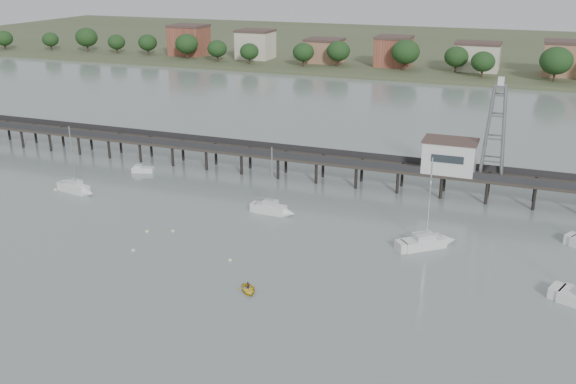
# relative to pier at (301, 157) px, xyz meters

# --- Properties ---
(ground_plane) EXTENTS (500.00, 500.00, 0.00)m
(ground_plane) POSITION_rel_pier_xyz_m (0.00, -60.00, -3.79)
(ground_plane) COLOR slate
(ground_plane) RESTS_ON ground
(pier) EXTENTS (150.00, 5.00, 5.50)m
(pier) POSITION_rel_pier_xyz_m (0.00, 0.00, 0.00)
(pier) COLOR #2D2823
(pier) RESTS_ON ground
(pier_building) EXTENTS (8.40, 5.40, 5.30)m
(pier_building) POSITION_rel_pier_xyz_m (25.00, 0.00, 2.87)
(pier_building) COLOR silver
(pier_building) RESTS_ON ground
(lattice_tower) EXTENTS (3.20, 3.20, 15.50)m
(lattice_tower) POSITION_rel_pier_xyz_m (31.50, 0.00, 7.31)
(lattice_tower) COLOR slate
(lattice_tower) RESTS_ON ground
(sailboat_c) EXTENTS (7.52, 6.79, 13.04)m
(sailboat_c) POSITION_rel_pier_xyz_m (25.85, -20.79, -3.15)
(sailboat_c) COLOR silver
(sailboat_c) RESTS_ON ground
(sailboat_b) EXTENTS (7.23, 3.38, 11.63)m
(sailboat_b) POSITION_rel_pier_xyz_m (-31.16, -20.21, -3.14)
(sailboat_b) COLOR silver
(sailboat_b) RESTS_ON ground
(sailboat_f) EXTENTS (6.45, 2.12, 10.72)m
(sailboat_f) POSITION_rel_pier_xyz_m (2.24, -17.35, -3.14)
(sailboat_f) COLOR silver
(sailboat_f) RESTS_ON ground
(white_tender) EXTENTS (4.12, 2.61, 1.49)m
(white_tender) POSITION_rel_pier_xyz_m (-27.60, -7.04, -3.33)
(white_tender) COLOR silver
(white_tender) RESTS_ON ground
(yellow_dinghy) EXTENTS (2.08, 1.80, 3.00)m
(yellow_dinghy) POSITION_rel_pier_xyz_m (8.21, -40.67, -3.79)
(yellow_dinghy) COLOR yellow
(yellow_dinghy) RESTS_ON ground
(dinghy_occupant) EXTENTS (0.69, 1.08, 0.24)m
(dinghy_occupant) POSITION_rel_pier_xyz_m (8.21, -40.67, -3.79)
(dinghy_occupant) COLOR black
(dinghy_occupant) RESTS_ON ground
(mooring_buoys) EXTENTS (84.53, 17.00, 0.39)m
(mooring_buoys) POSITION_rel_pier_xyz_m (0.99, -28.41, -3.71)
(mooring_buoys) COLOR beige
(mooring_buoys) RESTS_ON ground
(far_shore) EXTENTS (500.00, 170.00, 10.40)m
(far_shore) POSITION_rel_pier_xyz_m (0.36, 179.58, -2.85)
(far_shore) COLOR #475133
(far_shore) RESTS_ON ground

